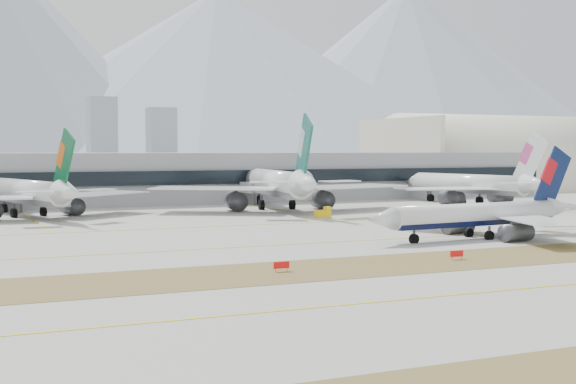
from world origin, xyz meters
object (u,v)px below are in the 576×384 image
taxiing_airliner (483,215)px  terminal (125,178)px  widebody_china_air (474,185)px  hangar (492,189)px  widebody_cathay (278,185)px  widebody_eva (30,194)px

taxiing_airliner → terminal: taxiing_airliner is taller
widebody_china_air → terminal: bearing=51.1°
taxiing_airliner → hangar: bearing=-134.9°
taxiing_airliner → widebody_china_air: size_ratio=0.86×
widebody_cathay → widebody_china_air: widebody_cathay is taller
taxiing_airliner → hangar: hangar is taller
widebody_eva → terminal: (32.81, 44.23, 1.97)m
widebody_cathay → hangar: bearing=-52.4°
widebody_china_air → widebody_eva: bearing=77.6°
widebody_china_air → widebody_cathay: bearing=76.7°
widebody_china_air → terminal: 103.82m
hangar → widebody_china_air: bearing=-131.8°
taxiing_airliner → widebody_china_air: bearing=-132.1°
taxiing_airliner → widebody_china_air: 90.54m
widebody_eva → widebody_china_air: size_ratio=0.98×
taxiing_airliner → widebody_eva: size_ratio=0.88×
widebody_eva → hangar: 198.21m
widebody_eva → taxiing_airliner: bearing=-153.6°
taxiing_airliner → widebody_cathay: 77.98m
taxiing_airliner → terminal: (-35.77, 125.11, 3.44)m
widebody_eva → hangar: hangar is taller
taxiing_airliner → widebody_cathay: widebody_cathay is taller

